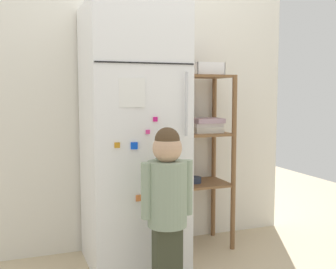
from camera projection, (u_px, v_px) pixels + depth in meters
The scene contains 6 objects.
ground_plane at pixel (157, 258), 2.96m from camera, with size 6.00×6.00×0.00m, color tan.
kitchen_wall_back at pixel (142, 99), 3.17m from camera, with size 2.41×0.03×2.24m, color silver.
refrigerator at pixel (133, 137), 2.84m from camera, with size 0.64×0.62×1.74m.
child_standing at pixel (167, 193), 2.41m from camera, with size 0.31×0.23×0.97m.
pantry_shelf_unit at pixel (203, 142), 3.15m from camera, with size 0.40×0.36×1.30m.
fruit_bin at pixel (207, 70), 3.10m from camera, with size 0.22×0.18×0.09m.
Camera 1 is at (-0.94, -2.70, 1.17)m, focal length 44.59 mm.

